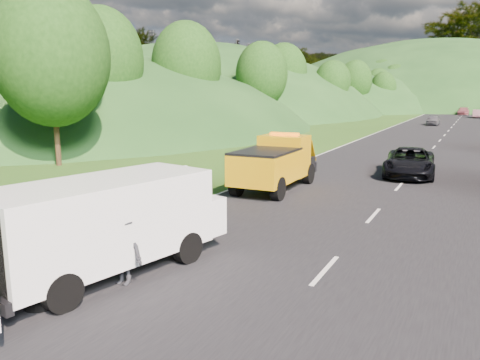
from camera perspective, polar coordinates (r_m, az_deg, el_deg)
The scene contains 15 objects.
ground at distance 15.10m, azimuth 1.56°, elevation -6.59°, with size 320.00×320.00×0.00m, color #38661E.
road_surface at distance 53.30m, azimuth 23.67°, elevation 5.02°, with size 14.00×200.00×0.02m, color black.
tree_line_left at distance 77.37m, azimuth 8.13°, elevation 7.31°, with size 14.00×140.00×14.00m, color #2A5819, non-canonical shape.
tow_truck at distance 21.69m, azimuth 4.34°, elevation 2.11°, with size 2.36×6.01×2.56m.
white_van at distance 11.99m, azimuth -15.73°, elevation -4.81°, with size 4.25×7.26×2.42m.
woman at distance 18.43m, azimuth -6.45°, elevation -3.46°, with size 0.61×0.45×1.68m, color silver.
child at distance 16.37m, azimuth -7.58°, elevation -5.31°, with size 0.48×0.37×0.99m, color tan.
worker at distance 11.68m, azimuth -14.03°, elevation -12.26°, with size 1.13×0.65×1.75m, color black.
suitcase at distance 17.35m, azimuth -14.82°, elevation -3.76°, with size 0.32×0.18×0.52m, color #4F4C3B.
spare_tire at distance 11.13m, azimuth -23.05°, elevation -14.02°, with size 0.70×0.70×0.20m, color black.
passing_suv at distance 26.83m, azimuth 19.87°, elevation 0.45°, with size 2.50×5.41×1.50m, color black.
dist_car_a at distance 68.61m, azimuth 22.44°, elevation 6.19°, with size 1.57×3.89×1.33m, color #4F4E54.
dist_car_b at distance 90.73m, azimuth 26.91°, elevation 6.76°, with size 1.48×4.25×1.40m, color #734D56.
dist_car_c at distance 101.21m, azimuth 25.55°, elevation 7.17°, with size 2.00×4.92×1.43m, color #954A50.
dist_car_d at distance 121.37m, azimuth 26.63°, elevation 7.50°, with size 1.57×3.89×1.33m, color #87336F.
Camera 1 is at (6.21, -13.01, 4.50)m, focal length 35.00 mm.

